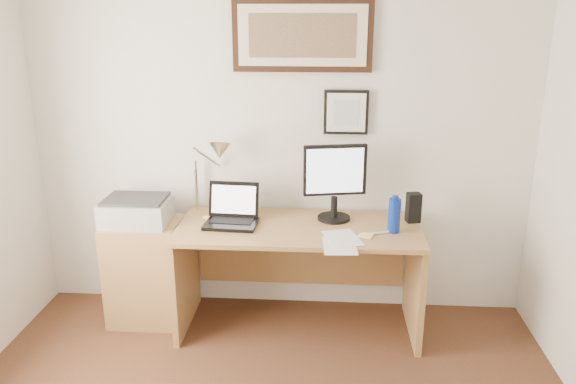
# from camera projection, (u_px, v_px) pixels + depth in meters

# --- Properties ---
(wall_back) EXTENTS (3.50, 0.02, 2.50)m
(wall_back) POSITION_uv_depth(u_px,v_px,m) (280.00, 139.00, 3.90)
(wall_back) COLOR silver
(wall_back) RESTS_ON ground
(side_cabinet) EXTENTS (0.50, 0.40, 0.73)m
(side_cabinet) POSITION_uv_depth(u_px,v_px,m) (146.00, 271.00, 3.93)
(side_cabinet) COLOR #9A7040
(side_cabinet) RESTS_ON floor
(water_bottle) EXTENTS (0.08, 0.08, 0.22)m
(water_bottle) POSITION_uv_depth(u_px,v_px,m) (394.00, 216.00, 3.56)
(water_bottle) COLOR navy
(water_bottle) RESTS_ON desk
(bottle_cap) EXTENTS (0.04, 0.04, 0.02)m
(bottle_cap) POSITION_uv_depth(u_px,v_px,m) (395.00, 197.00, 3.53)
(bottle_cap) COLOR navy
(bottle_cap) RESTS_ON water_bottle
(speaker) EXTENTS (0.10, 0.09, 0.20)m
(speaker) POSITION_uv_depth(u_px,v_px,m) (413.00, 208.00, 3.75)
(speaker) COLOR black
(speaker) RESTS_ON desk
(paper_sheet_a) EXTENTS (0.21, 0.29, 0.00)m
(paper_sheet_a) POSITION_uv_depth(u_px,v_px,m) (340.00, 246.00, 3.38)
(paper_sheet_a) COLOR white
(paper_sheet_a) RESTS_ON desk
(paper_sheet_b) EXTENTS (0.27, 0.33, 0.00)m
(paper_sheet_b) POSITION_uv_depth(u_px,v_px,m) (342.00, 238.00, 3.49)
(paper_sheet_b) COLOR white
(paper_sheet_b) RESTS_ON desk
(sticky_pad) EXTENTS (0.11, 0.11, 0.01)m
(sticky_pad) POSITION_uv_depth(u_px,v_px,m) (366.00, 236.00, 3.52)
(sticky_pad) COLOR #FBDD77
(sticky_pad) RESTS_ON desk
(marker_pen) EXTENTS (0.14, 0.06, 0.02)m
(marker_pen) POSITION_uv_depth(u_px,v_px,m) (379.00, 233.00, 3.56)
(marker_pen) COLOR silver
(marker_pen) RESTS_ON desk
(book) EXTENTS (0.31, 0.33, 0.02)m
(book) POSITION_uv_depth(u_px,v_px,m) (211.00, 224.00, 3.71)
(book) COLOR #F1D071
(book) RESTS_ON desk
(desk) EXTENTS (1.60, 0.70, 0.75)m
(desk) POSITION_uv_depth(u_px,v_px,m) (299.00, 254.00, 3.85)
(desk) COLOR #9A7040
(desk) RESTS_ON floor
(laptop) EXTENTS (0.36, 0.31, 0.26)m
(laptop) POSITION_uv_depth(u_px,v_px,m) (232.00, 215.00, 3.73)
(laptop) COLOR black
(laptop) RESTS_ON desk
(lcd_monitor) EXTENTS (0.42, 0.22, 0.52)m
(lcd_monitor) POSITION_uv_depth(u_px,v_px,m) (335.00, 179.00, 3.72)
(lcd_monitor) COLOR black
(lcd_monitor) RESTS_ON desk
(printer) EXTENTS (0.44, 0.34, 0.18)m
(printer) POSITION_uv_depth(u_px,v_px,m) (137.00, 210.00, 3.79)
(printer) COLOR #A3A3A6
(printer) RESTS_ON side_cabinet
(desk_lamp) EXTENTS (0.29, 0.27, 0.53)m
(desk_lamp) POSITION_uv_depth(u_px,v_px,m) (217.00, 154.00, 3.77)
(desk_lamp) COLOR silver
(desk_lamp) RESTS_ON desk
(picture_large) EXTENTS (0.92, 0.04, 0.47)m
(picture_large) POSITION_uv_depth(u_px,v_px,m) (302.00, 35.00, 3.65)
(picture_large) COLOR black
(picture_large) RESTS_ON wall_back
(picture_small) EXTENTS (0.30, 0.03, 0.30)m
(picture_small) POSITION_uv_depth(u_px,v_px,m) (346.00, 112.00, 3.79)
(picture_small) COLOR black
(picture_small) RESTS_ON wall_back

